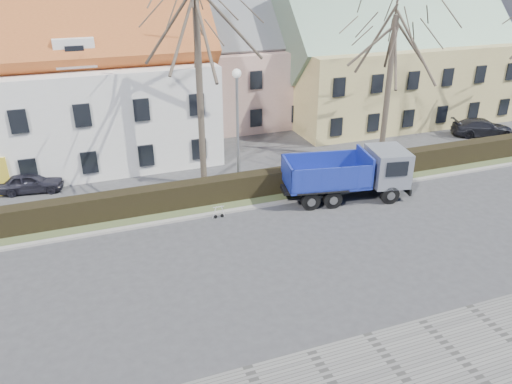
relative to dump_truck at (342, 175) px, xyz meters
name	(u,v)px	position (x,y,z in m)	size (l,w,h in m)	color
ground	(296,250)	(-4.54, -4.08, -1.40)	(120.00, 120.00, 0.00)	#39393B
curb_far	(260,206)	(-4.54, 0.52, -1.34)	(80.00, 0.30, 0.12)	#9A968D
grass_strip	(250,194)	(-4.54, 2.12, -1.35)	(80.00, 3.00, 0.10)	#485530
hedge	(251,186)	(-4.54, 1.92, -0.75)	(60.00, 0.90, 1.30)	black
building_pink	(238,71)	(-0.54, 15.92, 2.60)	(10.80, 8.80, 8.00)	tan
building_yellow	(391,64)	(11.46, 12.92, 2.85)	(18.80, 10.80, 8.50)	tan
tree_1	(199,76)	(-6.54, 4.42, 4.93)	(9.20, 9.20, 12.65)	#4A3F33
tree_2	(390,75)	(5.46, 4.42, 4.10)	(8.00, 8.00, 11.00)	#4A3F33
dump_truck	(342,175)	(0.00, 0.00, 0.00)	(6.98, 2.59, 2.79)	navy
streetlight	(238,132)	(-4.92, 2.92, 2.08)	(0.54, 0.54, 6.95)	gray
cart_frame	(214,212)	(-7.15, 0.11, -1.03)	(0.79, 0.45, 0.73)	silver
parked_car_a	(31,182)	(-15.92, 6.84, -0.81)	(1.39, 3.47, 1.18)	#22212C
parked_car_b	(482,128)	(15.12, 5.83, -0.76)	(1.78, 4.38, 1.27)	black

